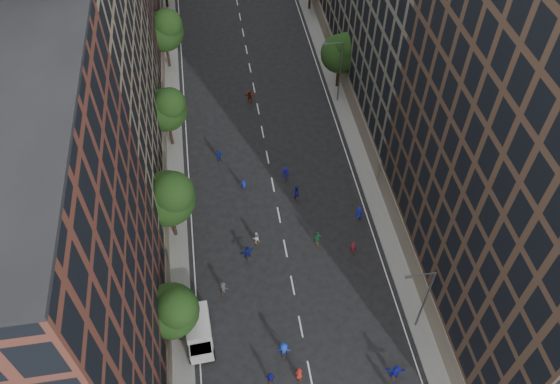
# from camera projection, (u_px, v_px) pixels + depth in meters

# --- Properties ---
(ground) EXTENTS (240.00, 240.00, 0.00)m
(ground) POSITION_uv_depth(u_px,v_px,m) (263.00, 135.00, 68.09)
(ground) COLOR black
(ground) RESTS_ON ground
(sidewalk_left) EXTENTS (4.00, 105.00, 0.15)m
(sidewalk_left) POSITION_uv_depth(u_px,v_px,m) (165.00, 105.00, 71.70)
(sidewalk_left) COLOR slate
(sidewalk_left) RESTS_ON ground
(sidewalk_right) EXTENTS (4.00, 105.00, 0.15)m
(sidewalk_right) POSITION_uv_depth(u_px,v_px,m) (343.00, 88.00, 74.11)
(sidewalk_right) COLOR slate
(sidewalk_right) RESTS_ON ground
(bldg_left_a) EXTENTS (14.00, 22.00, 30.00)m
(bldg_left_a) POSITION_uv_depth(u_px,v_px,m) (31.00, 294.00, 36.05)
(bldg_left_a) COLOR #592C22
(bldg_left_a) RESTS_ON ground
(bldg_left_b) EXTENTS (14.00, 26.00, 34.00)m
(bldg_left_b) POSITION_uv_depth(u_px,v_px,m) (61.00, 57.00, 50.12)
(bldg_left_b) COLOR #817054
(bldg_left_b) RESTS_ON ground
(bldg_right_a) EXTENTS (14.00, 30.00, 36.00)m
(bldg_right_a) POSITION_uv_depth(u_px,v_px,m) (557.00, 157.00, 40.20)
(bldg_right_a) COLOR #433024
(bldg_right_a) RESTS_ON ground
(tree_left_1) EXTENTS (4.80, 4.80, 8.21)m
(tree_left_1) POSITION_uv_depth(u_px,v_px,m) (173.00, 310.00, 45.83)
(tree_left_1) COLOR black
(tree_left_1) RESTS_ON ground
(tree_left_2) EXTENTS (5.60, 5.60, 9.45)m
(tree_left_2) POSITION_uv_depth(u_px,v_px,m) (169.00, 197.00, 53.00)
(tree_left_2) COLOR black
(tree_left_2) RESTS_ON ground
(tree_left_3) EXTENTS (5.00, 5.00, 8.58)m
(tree_left_3) POSITION_uv_depth(u_px,v_px,m) (167.00, 108.00, 62.50)
(tree_left_3) COLOR black
(tree_left_3) RESTS_ON ground
(tree_left_4) EXTENTS (5.40, 5.40, 9.08)m
(tree_left_4) POSITION_uv_depth(u_px,v_px,m) (165.00, 29.00, 72.67)
(tree_left_4) COLOR black
(tree_left_4) RESTS_ON ground
(tree_right_a) EXTENTS (5.00, 5.00, 8.39)m
(tree_right_a) POSITION_uv_depth(u_px,v_px,m) (342.00, 52.00, 70.09)
(tree_right_a) COLOR black
(tree_right_a) RESTS_ON ground
(streetlamp_near) EXTENTS (2.64, 0.22, 9.06)m
(streetlamp_near) POSITION_uv_depth(u_px,v_px,m) (424.00, 297.00, 47.06)
(streetlamp_near) COLOR #595B60
(streetlamp_near) RESTS_ON ground
(streetlamp_far) EXTENTS (2.64, 0.22, 9.06)m
(streetlamp_far) POSITION_uv_depth(u_px,v_px,m) (339.00, 69.00, 68.48)
(streetlamp_far) COLOR #595B60
(streetlamp_far) RESTS_ON ground
(cargo_van) EXTENTS (2.49, 4.97, 2.60)m
(cargo_van) POSITION_uv_depth(u_px,v_px,m) (199.00, 332.00, 49.07)
(cargo_van) COLOR silver
(cargo_van) RESTS_ON ground
(skater_3) EXTENTS (1.31, 0.88, 1.89)m
(skater_3) POSITION_uv_depth(u_px,v_px,m) (284.00, 350.00, 48.38)
(skater_3) COLOR #1739BD
(skater_3) RESTS_ON ground
(skater_4) EXTENTS (1.00, 0.61, 1.58)m
(skater_4) POSITION_uv_depth(u_px,v_px,m) (271.00, 378.00, 46.86)
(skater_4) COLOR #15139A
(skater_4) RESTS_ON ground
(skater_5) EXTENTS (1.79, 0.90, 1.85)m
(skater_5) POSITION_uv_depth(u_px,v_px,m) (395.00, 372.00, 47.07)
(skater_5) COLOR #151AAF
(skater_5) RESTS_ON ground
(skater_6) EXTENTS (0.86, 0.65, 1.57)m
(skater_6) POSITION_uv_depth(u_px,v_px,m) (299.00, 373.00, 47.12)
(skater_6) COLOR maroon
(skater_6) RESTS_ON ground
(skater_7) EXTENTS (0.67, 0.54, 1.59)m
(skater_7) POSITION_uv_depth(u_px,v_px,m) (353.00, 247.00, 55.83)
(skater_7) COLOR maroon
(skater_7) RESTS_ON ground
(skater_8) EXTENTS (0.85, 0.72, 1.55)m
(skater_8) POSITION_uv_depth(u_px,v_px,m) (256.00, 238.00, 56.65)
(skater_8) COLOR silver
(skater_8) RESTS_ON ground
(skater_9) EXTENTS (1.10, 0.86, 1.49)m
(skater_9) POSITION_uv_depth(u_px,v_px,m) (223.00, 288.00, 52.77)
(skater_9) COLOR #3A3B3F
(skater_9) RESTS_ON ground
(skater_10) EXTENTS (1.08, 0.55, 1.78)m
(skater_10) POSITION_uv_depth(u_px,v_px,m) (317.00, 238.00, 56.48)
(skater_10) COLOR #1D6239
(skater_10) RESTS_ON ground
(skater_11) EXTENTS (1.59, 0.98, 1.64)m
(skater_11) POSITION_uv_depth(u_px,v_px,m) (247.00, 252.00, 55.40)
(skater_11) COLOR navy
(skater_11) RESTS_ON ground
(skater_12) EXTENTS (0.91, 0.78, 1.59)m
(skater_12) POSITION_uv_depth(u_px,v_px,m) (359.00, 213.00, 58.83)
(skater_12) COLOR #161EB4
(skater_12) RESTS_ON ground
(skater_13) EXTENTS (0.67, 0.53, 1.62)m
(skater_13) POSITION_uv_depth(u_px,v_px,m) (244.00, 185.00, 61.43)
(skater_13) COLOR #13299E
(skater_13) RESTS_ON ground
(skater_14) EXTENTS (0.98, 0.87, 1.66)m
(skater_14) POSITION_uv_depth(u_px,v_px,m) (296.00, 192.00, 60.71)
(skater_14) COLOR #1816B3
(skater_14) RESTS_ON ground
(skater_15) EXTENTS (1.19, 0.86, 1.67)m
(skater_15) POSITION_uv_depth(u_px,v_px,m) (285.00, 174.00, 62.58)
(skater_15) COLOR #161299
(skater_15) RESTS_ON ground
(skater_16) EXTENTS (1.12, 0.56, 1.84)m
(skater_16) POSITION_uv_depth(u_px,v_px,m) (219.00, 156.00, 64.37)
(skater_16) COLOR navy
(skater_16) RESTS_ON ground
(skater_17) EXTENTS (1.61, 0.89, 1.65)m
(skater_17) POSITION_uv_depth(u_px,v_px,m) (250.00, 96.00, 71.71)
(skater_17) COLOR maroon
(skater_17) RESTS_ON ground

